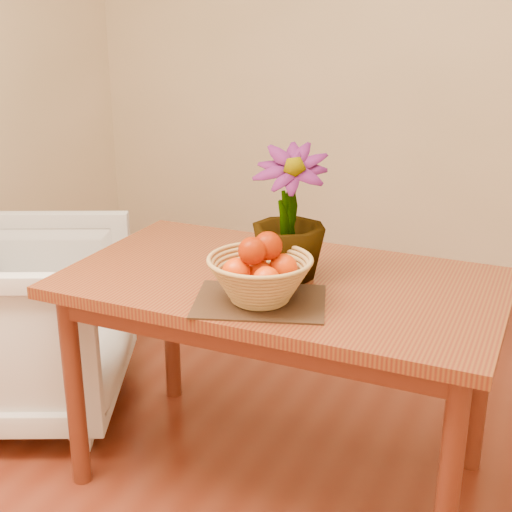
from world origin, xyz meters
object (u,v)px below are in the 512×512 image
at_px(potted_plant, 289,213).
at_px(wicker_basket, 260,281).
at_px(table, 282,303).
at_px(armchair, 19,314).

bearing_deg(potted_plant, wicker_basket, -102.85).
xyz_separation_m(wicker_basket, potted_plant, (-0.00, 0.23, 0.14)).
xyz_separation_m(table, wicker_basket, (0.01, -0.21, 0.16)).
bearing_deg(potted_plant, armchair, 167.67).
bearing_deg(table, armchair, -179.88).
bearing_deg(potted_plant, table, -143.27).
relative_size(table, potted_plant, 3.28).
bearing_deg(armchair, potted_plant, -113.70).
bearing_deg(wicker_basket, potted_plant, 90.40).
relative_size(potted_plant, armchair, 0.51).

